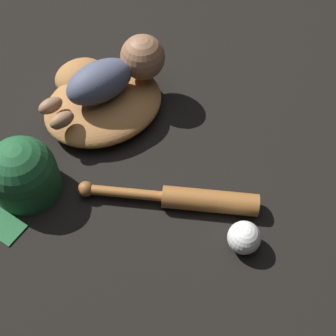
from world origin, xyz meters
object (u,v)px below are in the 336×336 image
(baseball_glove, at_px, (99,100))
(baby_figure, at_px, (116,72))
(baseball_bat, at_px, (190,199))
(baseball_cap, at_px, (23,174))
(baseball, at_px, (244,238))

(baseball_glove, height_order, baby_figure, baby_figure)
(baseball_bat, bearing_deg, baseball_cap, 142.63)
(baby_figure, distance_m, baseball_bat, 0.37)
(baby_figure, xyz_separation_m, baseball, (0.04, -0.51, -0.09))
(baseball_bat, distance_m, baseball, 0.16)
(baseball_glove, bearing_deg, baseball_bat, -82.38)
(baby_figure, height_order, baseball, baby_figure)
(baseball_glove, height_order, baseball_bat, baseball_glove)
(baseball_glove, distance_m, baby_figure, 0.10)
(baseball, relative_size, baseball_cap, 0.31)
(baseball_glove, height_order, baseball_cap, baseball_cap)
(baseball_glove, bearing_deg, baby_figure, -17.04)
(baseball_bat, distance_m, baseball_cap, 0.39)
(baseball_bat, relative_size, baseball, 4.82)
(baseball, distance_m, baseball_cap, 0.52)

